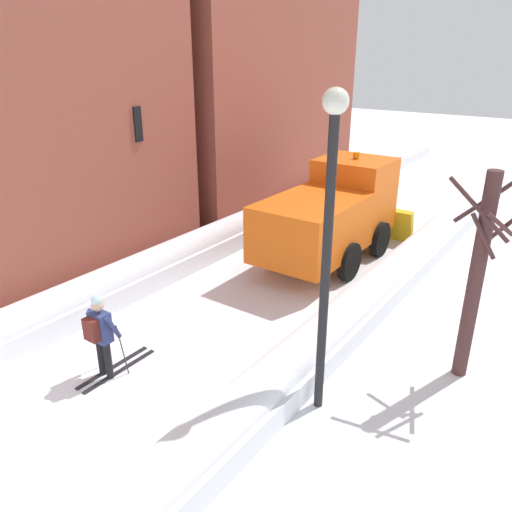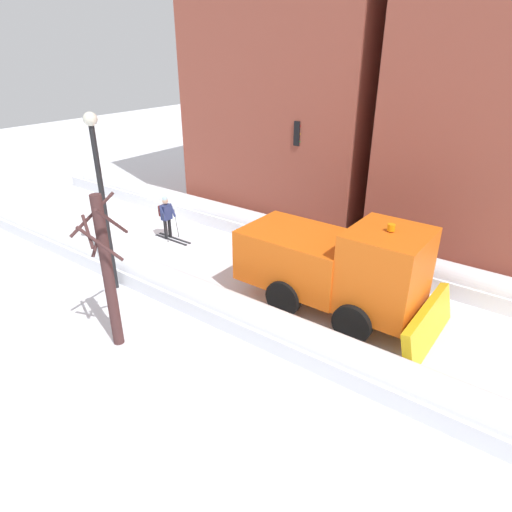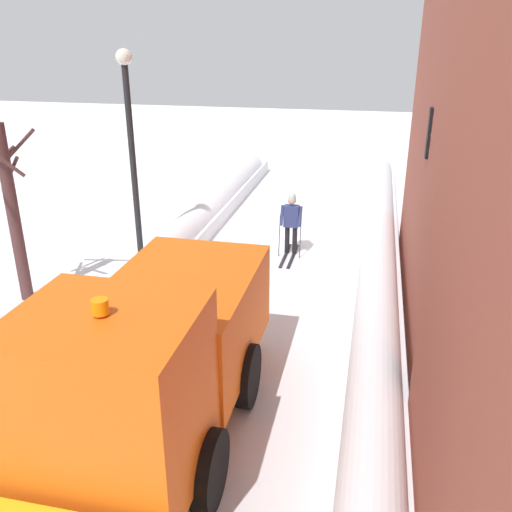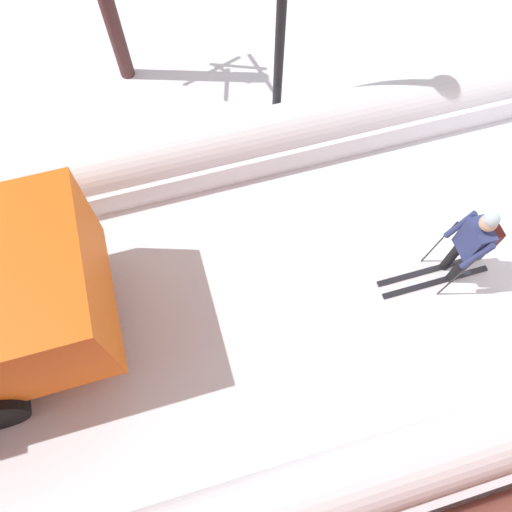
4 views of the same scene
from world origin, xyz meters
The scene contains 1 object.
skier centered at (-0.35, 1.78, 1.00)m, with size 0.62×1.80×1.81m.
Camera 4 is at (-2.63, 5.64, 7.24)m, focal length 34.61 mm.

